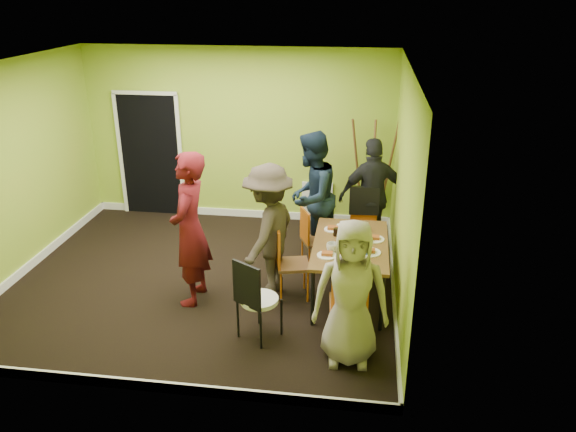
# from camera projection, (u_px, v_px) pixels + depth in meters

# --- Properties ---
(ground) EXTENTS (5.00, 5.00, 0.00)m
(ground) POSITION_uv_depth(u_px,v_px,m) (205.00, 279.00, 7.52)
(ground) COLOR black
(ground) RESTS_ON ground
(room_walls) EXTENTS (5.04, 4.54, 2.82)m
(room_walls) POSITION_uv_depth(u_px,v_px,m) (200.00, 210.00, 7.19)
(room_walls) COLOR #91BC30
(room_walls) RESTS_ON ground
(dining_table) EXTENTS (0.90, 1.50, 0.75)m
(dining_table) POSITION_uv_depth(u_px,v_px,m) (350.00, 247.00, 6.84)
(dining_table) COLOR black
(dining_table) RESTS_ON ground
(chair_left_far) EXTENTS (0.48, 0.48, 0.87)m
(chair_left_far) POSITION_uv_depth(u_px,v_px,m) (312.00, 236.00, 7.65)
(chair_left_far) COLOR #D26113
(chair_left_far) RESTS_ON ground
(chair_left_near) EXTENTS (0.48, 0.47, 0.95)m
(chair_left_near) POSITION_uv_depth(u_px,v_px,m) (287.00, 258.00, 6.92)
(chair_left_near) COLOR #D26113
(chair_left_near) RESTS_ON ground
(chair_back_end) EXTENTS (0.44, 0.51, 1.02)m
(chair_back_end) POSITION_uv_depth(u_px,v_px,m) (364.00, 208.00, 7.97)
(chair_back_end) COLOR #D26113
(chair_back_end) RESTS_ON ground
(chair_front_end) EXTENTS (0.44, 0.45, 0.99)m
(chair_front_end) POSITION_uv_depth(u_px,v_px,m) (349.00, 300.00, 5.96)
(chair_front_end) COLOR #D26113
(chair_front_end) RESTS_ON ground
(chair_bentwood) EXTENTS (0.52, 0.53, 0.98)m
(chair_bentwood) POSITION_uv_depth(u_px,v_px,m) (255.00, 296.00, 6.07)
(chair_bentwood) COLOR black
(chair_bentwood) RESTS_ON ground
(easel) EXTENTS (0.73, 0.68, 1.81)m
(easel) POSITION_uv_depth(u_px,v_px,m) (373.00, 176.00, 8.75)
(easel) COLOR brown
(easel) RESTS_ON ground
(plate_near_left) EXTENTS (0.22, 0.22, 0.01)m
(plate_near_left) POSITION_uv_depth(u_px,v_px,m) (333.00, 229.00, 7.19)
(plate_near_left) COLOR white
(plate_near_left) RESTS_ON dining_table
(plate_near_right) EXTENTS (0.24, 0.24, 0.01)m
(plate_near_right) POSITION_uv_depth(u_px,v_px,m) (327.00, 255.00, 6.50)
(plate_near_right) COLOR white
(plate_near_right) RESTS_ON dining_table
(plate_far_back) EXTENTS (0.26, 0.26, 0.01)m
(plate_far_back) POSITION_uv_depth(u_px,v_px,m) (346.00, 227.00, 7.27)
(plate_far_back) COLOR white
(plate_far_back) RESTS_ON dining_table
(plate_far_front) EXTENTS (0.23, 0.23, 0.01)m
(plate_far_front) POSITION_uv_depth(u_px,v_px,m) (354.00, 265.00, 6.27)
(plate_far_front) COLOR white
(plate_far_front) RESTS_ON dining_table
(plate_wall_back) EXTENTS (0.25, 0.25, 0.01)m
(plate_wall_back) POSITION_uv_depth(u_px,v_px,m) (374.00, 239.00, 6.91)
(plate_wall_back) COLOR white
(plate_wall_back) RESTS_ON dining_table
(plate_wall_front) EXTENTS (0.27, 0.27, 0.01)m
(plate_wall_front) POSITION_uv_depth(u_px,v_px,m) (369.00, 252.00, 6.58)
(plate_wall_front) COLOR white
(plate_wall_front) RESTS_ON dining_table
(thermos) EXTENTS (0.07, 0.07, 0.24)m
(thermos) POSITION_uv_depth(u_px,v_px,m) (349.00, 233.00, 6.81)
(thermos) COLOR white
(thermos) RESTS_ON dining_table
(blue_bottle) EXTENTS (0.08, 0.08, 0.20)m
(blue_bottle) POSITION_uv_depth(u_px,v_px,m) (366.00, 247.00, 6.49)
(blue_bottle) COLOR #1744B0
(blue_bottle) RESTS_ON dining_table
(orange_bottle) EXTENTS (0.04, 0.04, 0.07)m
(orange_bottle) POSITION_uv_depth(u_px,v_px,m) (352.00, 236.00, 6.92)
(orange_bottle) COLOR #D26113
(orange_bottle) RESTS_ON dining_table
(glass_mid) EXTENTS (0.07, 0.07, 0.10)m
(glass_mid) POSITION_uv_depth(u_px,v_px,m) (336.00, 232.00, 7.01)
(glass_mid) COLOR black
(glass_mid) RESTS_ON dining_table
(glass_back) EXTENTS (0.06, 0.06, 0.10)m
(glass_back) POSITION_uv_depth(u_px,v_px,m) (365.00, 227.00, 7.14)
(glass_back) COLOR black
(glass_back) RESTS_ON dining_table
(glass_front) EXTENTS (0.06, 0.06, 0.10)m
(glass_front) POSITION_uv_depth(u_px,v_px,m) (358.00, 256.00, 6.39)
(glass_front) COLOR black
(glass_front) RESTS_ON dining_table
(cup_a) EXTENTS (0.14, 0.14, 0.11)m
(cup_a) POSITION_uv_depth(u_px,v_px,m) (332.00, 247.00, 6.59)
(cup_a) COLOR white
(cup_a) RESTS_ON dining_table
(cup_b) EXTENTS (0.11, 0.11, 0.10)m
(cup_b) POSITION_uv_depth(u_px,v_px,m) (367.00, 238.00, 6.84)
(cup_b) COLOR white
(cup_b) RESTS_ON dining_table
(person_standing) EXTENTS (0.46, 0.70, 1.91)m
(person_standing) POSITION_uv_depth(u_px,v_px,m) (190.00, 229.00, 6.70)
(person_standing) COLOR #4F0D11
(person_standing) RESTS_ON ground
(person_left_far) EXTENTS (0.93, 1.06, 1.85)m
(person_left_far) POSITION_uv_depth(u_px,v_px,m) (311.00, 197.00, 7.78)
(person_left_far) COLOR black
(person_left_far) RESTS_ON ground
(person_left_near) EXTENTS (0.90, 1.24, 1.71)m
(person_left_near) POSITION_uv_depth(u_px,v_px,m) (269.00, 232.00, 6.87)
(person_left_near) COLOR #332B22
(person_left_near) RESTS_ON ground
(person_back_end) EXTENTS (1.07, 0.68, 1.69)m
(person_back_end) POSITION_uv_depth(u_px,v_px,m) (373.00, 196.00, 8.06)
(person_back_end) COLOR black
(person_back_end) RESTS_ON ground
(person_front_end) EXTENTS (0.79, 0.53, 1.58)m
(person_front_end) POSITION_uv_depth(u_px,v_px,m) (351.00, 293.00, 5.63)
(person_front_end) COLOR gray
(person_front_end) RESTS_ON ground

